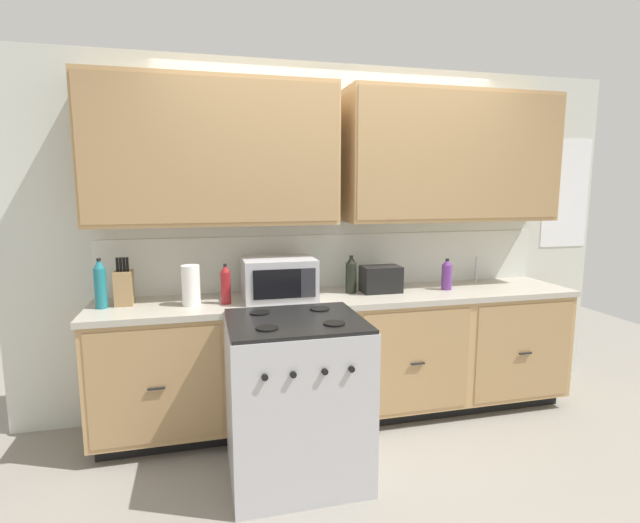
# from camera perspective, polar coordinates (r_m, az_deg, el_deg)

# --- Properties ---
(ground_plane) EXTENTS (8.44, 8.44, 0.00)m
(ground_plane) POSITION_cam_1_polar(r_m,az_deg,el_deg) (3.47, 4.41, -19.91)
(ground_plane) COLOR gray
(wall_unit) EXTENTS (4.58, 0.40, 2.55)m
(wall_unit) POSITION_cam_1_polar(r_m,az_deg,el_deg) (3.52, 2.18, 8.84)
(wall_unit) COLOR silver
(wall_unit) RESTS_ON ground_plane
(counter_run) EXTENTS (3.41, 0.64, 0.91)m
(counter_run) POSITION_cam_1_polar(r_m,az_deg,el_deg) (3.54, 2.99, -10.99)
(counter_run) COLOR black
(counter_run) RESTS_ON ground_plane
(stove_range) EXTENTS (0.76, 0.68, 0.95)m
(stove_range) POSITION_cam_1_polar(r_m,az_deg,el_deg) (2.86, -2.85, -15.88)
(stove_range) COLOR #B7B7BC
(stove_range) RESTS_ON ground_plane
(microwave) EXTENTS (0.48, 0.37, 0.28)m
(microwave) POSITION_cam_1_polar(r_m,az_deg,el_deg) (3.27, -4.89, -2.05)
(microwave) COLOR #B7B7BC
(microwave) RESTS_ON counter_run
(toaster) EXTENTS (0.28, 0.18, 0.19)m
(toaster) POSITION_cam_1_polar(r_m,az_deg,el_deg) (3.51, 7.21, -2.07)
(toaster) COLOR black
(toaster) RESTS_ON counter_run
(knife_block) EXTENTS (0.11, 0.14, 0.31)m
(knife_block) POSITION_cam_1_polar(r_m,az_deg,el_deg) (3.35, -22.18, -2.83)
(knife_block) COLOR #9C794E
(knife_block) RESTS_ON counter_run
(sink_faucet) EXTENTS (0.02, 0.02, 0.20)m
(sink_faucet) POSITION_cam_1_polar(r_m,az_deg,el_deg) (4.07, 17.99, -0.89)
(sink_faucet) COLOR #B2B5BA
(sink_faucet) RESTS_ON counter_run
(paper_towel_roll) EXTENTS (0.12, 0.12, 0.26)m
(paper_towel_roll) POSITION_cam_1_polar(r_m,az_deg,el_deg) (3.20, -15.03, -2.75)
(paper_towel_roll) COLOR white
(paper_towel_roll) RESTS_ON counter_run
(bottle_red) EXTENTS (0.07, 0.07, 0.26)m
(bottle_red) POSITION_cam_1_polar(r_m,az_deg,el_deg) (3.19, -11.10, -2.67)
(bottle_red) COLOR maroon
(bottle_red) RESTS_ON counter_run
(bottle_dark) EXTENTS (0.08, 0.08, 0.27)m
(bottle_dark) POSITION_cam_1_polar(r_m,az_deg,el_deg) (3.46, 3.69, -1.57)
(bottle_dark) COLOR black
(bottle_dark) RESTS_ON counter_run
(bottle_teal) EXTENTS (0.07, 0.07, 0.32)m
(bottle_teal) POSITION_cam_1_polar(r_m,az_deg,el_deg) (3.31, -24.56, -2.44)
(bottle_teal) COLOR #1E707A
(bottle_teal) RESTS_ON counter_run
(bottle_violet) EXTENTS (0.08, 0.08, 0.23)m
(bottle_violet) POSITION_cam_1_polar(r_m,az_deg,el_deg) (3.69, 14.78, -1.50)
(bottle_violet) COLOR #663384
(bottle_violet) RESTS_ON counter_run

